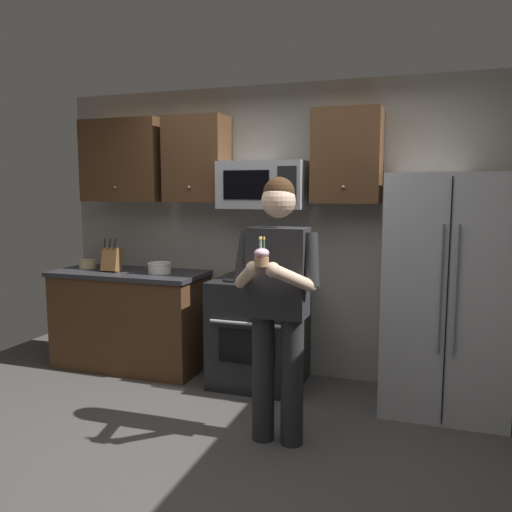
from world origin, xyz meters
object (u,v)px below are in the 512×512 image
object	(u,v)px
bowl_large_white	(159,268)
cupcake	(262,257)
knife_block	(112,259)
bowl_small_colored	(88,264)
microwave	(264,185)
refrigerator	(446,294)
person	(278,296)
oven_range	(259,331)

from	to	relation	value
bowl_large_white	cupcake	xyz separation A→B (m)	(1.42, -1.32, 0.32)
knife_block	bowl_large_white	distance (m)	0.48
bowl_large_white	bowl_small_colored	xyz separation A→B (m)	(-0.81, 0.04, -0.01)
cupcake	microwave	bearing A→B (deg)	107.59
refrigerator	cupcake	world-z (taller)	refrigerator
knife_block	bowl_large_white	bearing A→B (deg)	5.36
microwave	bowl_large_white	size ratio (longest dim) A/B	3.44
person	refrigerator	bearing A→B (deg)	41.90
oven_range	cupcake	world-z (taller)	cupcake
oven_range	bowl_large_white	distance (m)	1.10
bowl_large_white	person	xyz separation A→B (m)	(1.42, -0.99, 0.02)
bowl_large_white	bowl_small_colored	distance (m)	0.81
refrigerator	knife_block	xyz separation A→B (m)	(-2.95, 0.01, 0.13)
oven_range	bowl_large_white	xyz separation A→B (m)	(-0.97, 0.02, 0.51)
person	cupcake	world-z (taller)	person
bowl_small_colored	cupcake	bearing A→B (deg)	-31.37
oven_range	bowl_large_white	bearing A→B (deg)	179.10
bowl_small_colored	person	distance (m)	2.46
person	bowl_large_white	bearing A→B (deg)	145.09
knife_block	cupcake	distance (m)	2.30
oven_range	person	distance (m)	1.20
oven_range	microwave	distance (m)	1.26
knife_block	bowl_small_colored	bearing A→B (deg)	165.83
person	knife_block	bearing A→B (deg)	153.44
bowl_large_white	person	bearing A→B (deg)	-34.91
bowl_small_colored	refrigerator	bearing A→B (deg)	-1.66
microwave	bowl_large_white	xyz separation A→B (m)	(-0.97, -0.10, -0.75)
refrigerator	bowl_large_white	distance (m)	2.47
bowl_large_white	cupcake	size ratio (longest dim) A/B	1.24
refrigerator	bowl_large_white	world-z (taller)	refrigerator
oven_range	refrigerator	world-z (taller)	refrigerator
knife_block	refrigerator	bearing A→B (deg)	-0.19
bowl_small_colored	cupcake	xyz separation A→B (m)	(2.24, -1.36, 0.33)
oven_range	refrigerator	distance (m)	1.56
refrigerator	bowl_large_white	size ratio (longest dim) A/B	8.36
bowl_large_white	oven_range	bearing A→B (deg)	-0.90
oven_range	microwave	world-z (taller)	microwave
cupcake	bowl_large_white	bearing A→B (deg)	137.12
refrigerator	microwave	bearing A→B (deg)	173.97
oven_range	bowl_large_white	world-z (taller)	bowl_large_white
microwave	cupcake	distance (m)	1.56
person	cupcake	bearing A→B (deg)	-90.00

